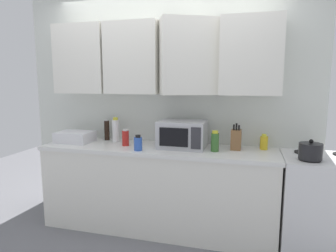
{
  "coord_description": "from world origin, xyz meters",
  "views": [
    {
      "loc": [
        0.9,
        -3.23,
        1.59
      ],
      "look_at": [
        0.1,
        -0.25,
        1.12
      ],
      "focal_mm": 31.91,
      "sensor_mm": 36.0,
      "label": 1
    }
  ],
  "objects_px": {
    "knife_block": "(236,140)",
    "bottle_red_sauce": "(126,138)",
    "microwave": "(182,134)",
    "bottle_yellow_mustard": "(264,142)",
    "kettle": "(310,151)",
    "bottle_blue_cleaner": "(138,143)",
    "dish_rack": "(75,137)",
    "bottle_green_oil": "(215,142)",
    "bottle_white_jar": "(116,130)",
    "stove_range": "(323,205)",
    "bottle_soy_dark": "(107,130)"
  },
  "relations": [
    {
      "from": "knife_block",
      "to": "bottle_red_sauce",
      "type": "height_order",
      "value": "knife_block"
    },
    {
      "from": "microwave",
      "to": "bottle_yellow_mustard",
      "type": "relative_size",
      "value": 3.06
    },
    {
      "from": "kettle",
      "to": "bottle_red_sauce",
      "type": "bearing_deg",
      "value": 175.59
    },
    {
      "from": "microwave",
      "to": "bottle_blue_cleaner",
      "type": "relative_size",
      "value": 3.05
    },
    {
      "from": "bottle_red_sauce",
      "to": "bottle_blue_cleaner",
      "type": "distance_m",
      "value": 0.28
    },
    {
      "from": "dish_rack",
      "to": "bottle_green_oil",
      "type": "height_order",
      "value": "bottle_green_oil"
    },
    {
      "from": "bottle_green_oil",
      "to": "bottle_blue_cleaner",
      "type": "bearing_deg",
      "value": -167.47
    },
    {
      "from": "bottle_white_jar",
      "to": "bottle_green_oil",
      "type": "relative_size",
      "value": 1.36
    },
    {
      "from": "knife_block",
      "to": "stove_range",
      "type": "bearing_deg",
      "value": -8.03
    },
    {
      "from": "microwave",
      "to": "bottle_soy_dark",
      "type": "relative_size",
      "value": 1.97
    },
    {
      "from": "dish_rack",
      "to": "kettle",
      "type": "bearing_deg",
      "value": -3.78
    },
    {
      "from": "kettle",
      "to": "microwave",
      "type": "distance_m",
      "value": 1.21
    },
    {
      "from": "bottle_white_jar",
      "to": "bottle_soy_dark",
      "type": "xyz_separation_m",
      "value": [
        -0.15,
        0.07,
        -0.01
      ]
    },
    {
      "from": "stove_range",
      "to": "bottle_red_sauce",
      "type": "distance_m",
      "value": 2.04
    },
    {
      "from": "knife_block",
      "to": "microwave",
      "type": "bearing_deg",
      "value": -175.0
    },
    {
      "from": "bottle_blue_cleaner",
      "to": "bottle_soy_dark",
      "type": "distance_m",
      "value": 0.68
    },
    {
      "from": "bottle_blue_cleaner",
      "to": "microwave",
      "type": "bearing_deg",
      "value": 32.02
    },
    {
      "from": "bottle_red_sauce",
      "to": "knife_block",
      "type": "bearing_deg",
      "value": 5.79
    },
    {
      "from": "kettle",
      "to": "dish_rack",
      "type": "height_order",
      "value": "kettle"
    },
    {
      "from": "bottle_red_sauce",
      "to": "bottle_white_jar",
      "type": "relative_size",
      "value": 0.63
    },
    {
      "from": "bottle_green_oil",
      "to": "microwave",
      "type": "bearing_deg",
      "value": 166.51
    },
    {
      "from": "bottle_white_jar",
      "to": "bottle_yellow_mustard",
      "type": "height_order",
      "value": "bottle_white_jar"
    },
    {
      "from": "bottle_red_sauce",
      "to": "bottle_blue_cleaner",
      "type": "bearing_deg",
      "value": -40.4
    },
    {
      "from": "bottle_yellow_mustard",
      "to": "kettle",
      "type": "bearing_deg",
      "value": -42.03
    },
    {
      "from": "kettle",
      "to": "bottle_red_sauce",
      "type": "distance_m",
      "value": 1.8
    },
    {
      "from": "knife_block",
      "to": "bottle_soy_dark",
      "type": "distance_m",
      "value": 1.49
    },
    {
      "from": "dish_rack",
      "to": "bottle_red_sauce",
      "type": "distance_m",
      "value": 0.62
    },
    {
      "from": "dish_rack",
      "to": "bottle_green_oil",
      "type": "distance_m",
      "value": 1.58
    },
    {
      "from": "kettle",
      "to": "microwave",
      "type": "xyz_separation_m",
      "value": [
        -1.19,
        0.21,
        0.06
      ]
    },
    {
      "from": "bottle_blue_cleaner",
      "to": "dish_rack",
      "type": "bearing_deg",
      "value": 166.47
    },
    {
      "from": "microwave",
      "to": "bottle_white_jar",
      "type": "bearing_deg",
      "value": 173.77
    },
    {
      "from": "dish_rack",
      "to": "bottle_blue_cleaner",
      "type": "bearing_deg",
      "value": -13.53
    },
    {
      "from": "microwave",
      "to": "knife_block",
      "type": "bearing_deg",
      "value": 5.0
    },
    {
      "from": "dish_rack",
      "to": "bottle_soy_dark",
      "type": "distance_m",
      "value": 0.36
    },
    {
      "from": "kettle",
      "to": "bottle_green_oil",
      "type": "height_order",
      "value": "bottle_green_oil"
    },
    {
      "from": "stove_range",
      "to": "knife_block",
      "type": "bearing_deg",
      "value": 171.97
    },
    {
      "from": "bottle_red_sauce",
      "to": "bottle_soy_dark",
      "type": "bearing_deg",
      "value": 145.45
    },
    {
      "from": "dish_rack",
      "to": "bottle_soy_dark",
      "type": "height_order",
      "value": "bottle_soy_dark"
    },
    {
      "from": "stove_range",
      "to": "bottle_white_jar",
      "type": "relative_size",
      "value": 3.25
    },
    {
      "from": "bottle_soy_dark",
      "to": "bottle_green_oil",
      "type": "height_order",
      "value": "bottle_soy_dark"
    },
    {
      "from": "bottle_yellow_mustard",
      "to": "bottle_soy_dark",
      "type": "xyz_separation_m",
      "value": [
        -1.76,
        0.03,
        0.05
      ]
    },
    {
      "from": "microwave",
      "to": "dish_rack",
      "type": "distance_m",
      "value": 1.23
    },
    {
      "from": "knife_block",
      "to": "bottle_soy_dark",
      "type": "xyz_separation_m",
      "value": [
        -1.48,
        0.11,
        0.02
      ]
    },
    {
      "from": "microwave",
      "to": "bottle_soy_dark",
      "type": "distance_m",
      "value": 0.95
    },
    {
      "from": "bottle_red_sauce",
      "to": "bottle_blue_cleaner",
      "type": "height_order",
      "value": "bottle_red_sauce"
    },
    {
      "from": "stove_range",
      "to": "dish_rack",
      "type": "relative_size",
      "value": 2.4
    },
    {
      "from": "bottle_red_sauce",
      "to": "bottle_green_oil",
      "type": "xyz_separation_m",
      "value": [
        0.95,
        -0.01,
        0.01
      ]
    },
    {
      "from": "bottle_blue_cleaner",
      "to": "bottle_green_oil",
      "type": "xyz_separation_m",
      "value": [
        0.74,
        0.17,
        0.03
      ]
    },
    {
      "from": "bottle_yellow_mustard",
      "to": "bottle_soy_dark",
      "type": "distance_m",
      "value": 1.76
    },
    {
      "from": "bottle_blue_cleaner",
      "to": "bottle_green_oil",
      "type": "bearing_deg",
      "value": 12.53
    }
  ]
}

